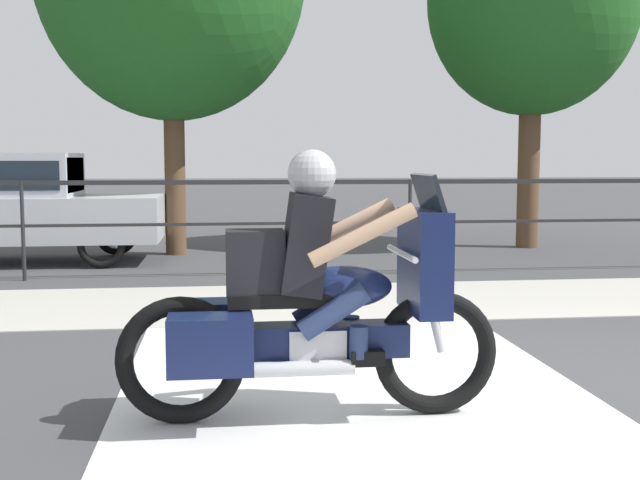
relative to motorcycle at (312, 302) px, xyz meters
name	(u,v)px	position (x,y,z in m)	size (l,w,h in m)	color
ground_plane	(587,382)	(2.01, 0.55, -0.72)	(120.00, 120.00, 0.00)	#424244
sidewalk_band	(451,299)	(2.01, 3.95, -0.71)	(44.00, 2.40, 0.01)	#B7B2A8
crosswalk_band	(358,399)	(0.34, 0.35, -0.71)	(3.15, 6.00, 0.01)	silver
fence_railing	(410,200)	(2.01, 5.96, 0.30)	(36.00, 0.05, 1.30)	#232326
motorcycle	(312,302)	(0.00, 0.00, 0.00)	(2.32, 0.76, 1.63)	black
parked_car	(12,201)	(-3.68, 7.84, 0.22)	(4.23, 1.80, 1.66)	#B7BCC4
tree_behind_sign	(533,0)	(4.87, 8.98, 3.60)	(3.66, 3.66, 6.35)	brown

